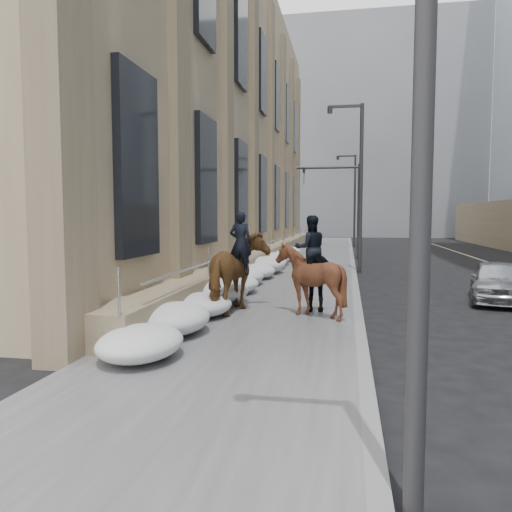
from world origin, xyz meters
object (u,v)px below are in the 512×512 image
at_px(mounted_horse_right, 310,275).
at_px(pedestrian, 315,276).
at_px(mounted_horse_left, 238,271).
at_px(car_silver, 497,281).

distance_m(mounted_horse_right, pedestrian, 0.74).
distance_m(mounted_horse_left, pedestrian, 2.13).
bearing_deg(car_silver, mounted_horse_right, -133.11).
relative_size(mounted_horse_right, car_silver, 0.68).
distance_m(mounted_horse_left, mounted_horse_right, 1.95).
xyz_separation_m(mounted_horse_left, pedestrian, (2.04, 0.59, -0.18)).
relative_size(mounted_horse_right, pedestrian, 1.37).
bearing_deg(pedestrian, mounted_horse_right, -99.06).
height_order(mounted_horse_right, pedestrian, mounted_horse_right).
bearing_deg(mounted_horse_left, mounted_horse_right, -177.17).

